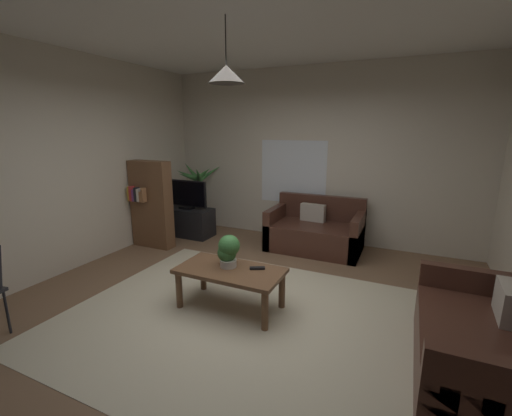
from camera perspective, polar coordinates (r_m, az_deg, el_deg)
The scene contains 18 objects.
floor at distance 3.79m, azimuth -1.99°, elevation -16.78°, with size 5.24×5.21×0.02m, color brown.
rug at distance 3.63m, azimuth -3.49°, elevation -18.00°, with size 3.41×2.86×0.01m, color beige.
wall_back at distance 5.77m, azimuth 9.90°, elevation 8.70°, with size 5.36×0.06×2.88m, color beige.
wall_left at distance 5.09m, azimuth -30.05°, elevation 6.51°, with size 0.06×5.21×2.88m, color beige.
ceiling at distance 3.43m, azimuth -2.44°, elevation 30.34°, with size 5.24×5.21×0.02m, color white.
window_pane at distance 5.87m, azimuth 6.30°, elevation 6.08°, with size 1.17×0.01×1.08m, color white.
couch_under_window at distance 5.44m, azimuth 10.00°, elevation -4.12°, with size 1.44×0.85×0.82m.
couch_right_side at distance 3.24m, azimuth 34.38°, elevation -19.14°, with size 0.85×1.51×0.82m.
coffee_table at distance 3.64m, azimuth -4.41°, elevation -11.31°, with size 1.12×0.58×0.45m.
book_on_table_0 at distance 3.70m, azimuth -5.20°, elevation -9.46°, with size 0.13×0.08×0.03m, color #99663F.
book_on_table_1 at distance 3.70m, azimuth -4.93°, elevation -9.08°, with size 0.13×0.09×0.03m, color #B22D2D.
remote_on_table_0 at distance 3.59m, azimuth 0.21°, elevation -10.18°, with size 0.05×0.16×0.02m, color black.
potted_plant_on_table at distance 3.62m, azimuth -4.75°, elevation -7.14°, with size 0.24×0.23×0.35m.
tv_stand at distance 6.18m, azimuth -11.45°, elevation -2.32°, with size 0.90×0.44×0.50m, color black.
tv at distance 6.04m, azimuth -11.79°, elevation 2.30°, with size 0.82×0.16×0.51m.
potted_palm_corner at distance 6.45m, azimuth -9.75°, elevation 1.74°, with size 0.80×0.84×1.29m.
bookshelf_corner at distance 5.65m, azimuth -17.42°, elevation 0.65°, with size 0.70×0.31×1.40m.
pendant_lamp at distance 3.35m, azimuth -5.07°, elevation 21.72°, with size 0.34×0.34×0.58m.
Camera 1 is at (1.49, -2.92, 1.90)m, focal length 23.54 mm.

